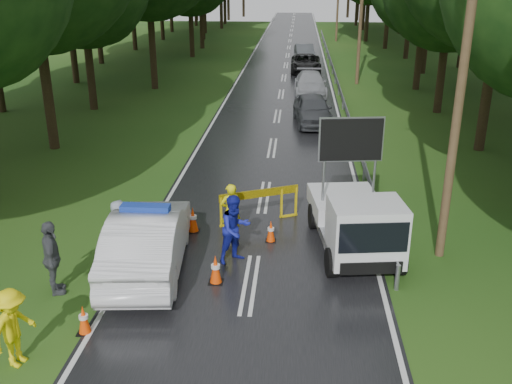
# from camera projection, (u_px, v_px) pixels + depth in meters

# --- Properties ---
(ground) EXTENTS (160.00, 160.00, 0.00)m
(ground) POSITION_uv_depth(u_px,v_px,m) (250.00, 284.00, 14.61)
(ground) COLOR #1C4714
(ground) RESTS_ON ground
(road) EXTENTS (7.00, 140.00, 0.02)m
(road) POSITION_uv_depth(u_px,v_px,m) (284.00, 78.00, 42.47)
(road) COLOR black
(road) RESTS_ON ground
(guardrail) EXTENTS (0.12, 60.06, 0.70)m
(guardrail) POSITION_uv_depth(u_px,v_px,m) (334.00, 72.00, 41.71)
(guardrail) COLOR gray
(guardrail) RESTS_ON ground
(utility_pole_near) EXTENTS (1.40, 0.24, 10.00)m
(utility_pole_near) POSITION_uv_depth(u_px,v_px,m) (463.00, 75.00, 14.26)
(utility_pole_near) COLOR #4C3923
(utility_pole_near) RESTS_ON ground
(utility_pole_mid) EXTENTS (1.40, 0.24, 10.00)m
(utility_pole_mid) POSITION_uv_depth(u_px,v_px,m) (361.00, 9.00, 38.42)
(utility_pole_mid) COLOR #4C3923
(utility_pole_mid) RESTS_ON ground
(police_sedan) EXTENTS (2.28, 5.30, 1.87)m
(police_sedan) POSITION_uv_depth(u_px,v_px,m) (148.00, 240.00, 15.04)
(police_sedan) COLOR silver
(police_sedan) RESTS_ON ground
(work_truck) EXTENTS (2.58, 4.75, 3.62)m
(work_truck) POSITION_uv_depth(u_px,v_px,m) (356.00, 221.00, 15.88)
(work_truck) COLOR gray
(work_truck) RESTS_ON ground
(barrier) EXTENTS (2.42, 1.15, 1.09)m
(barrier) POSITION_uv_depth(u_px,v_px,m) (259.00, 198.00, 17.94)
(barrier) COLOR #DCBC0C
(barrier) RESTS_ON ground
(officer) EXTENTS (0.74, 0.63, 1.70)m
(officer) POSITION_uv_depth(u_px,v_px,m) (231.00, 211.00, 16.87)
(officer) COLOR #F9F00D
(officer) RESTS_ON ground
(civilian) EXTENTS (1.19, 1.17, 1.93)m
(civilian) POSITION_uv_depth(u_px,v_px,m) (235.00, 229.00, 15.43)
(civilian) COLOR #171E97
(civilian) RESTS_ON ground
(bystander_left) EXTENTS (0.89, 1.23, 1.72)m
(bystander_left) POSITION_uv_depth(u_px,v_px,m) (13.00, 328.00, 11.35)
(bystander_left) COLOR yellow
(bystander_left) RESTS_ON ground
(bystander_mid) EXTENTS (0.87, 1.22, 1.93)m
(bystander_mid) POSITION_uv_depth(u_px,v_px,m) (52.00, 258.00, 13.87)
(bystander_mid) COLOR #45484E
(bystander_mid) RESTS_ON ground
(bystander_right) EXTENTS (0.89, 0.73, 1.57)m
(bystander_right) POSITION_uv_depth(u_px,v_px,m) (120.00, 227.00, 15.98)
(bystander_right) COLOR #8A93A5
(bystander_right) RESTS_ON ground
(queue_car_first) EXTENTS (2.26, 4.65, 1.53)m
(queue_car_first) POSITION_uv_depth(u_px,v_px,m) (313.00, 110.00, 29.52)
(queue_car_first) COLOR #383A3E
(queue_car_first) RESTS_ON ground
(queue_car_second) EXTENTS (2.11, 4.90, 1.41)m
(queue_car_second) POSITION_uv_depth(u_px,v_px,m) (310.00, 84.00, 36.59)
(queue_car_second) COLOR #98999F
(queue_car_second) RESTS_ON ground
(queue_car_third) EXTENTS (2.34, 5.01, 1.39)m
(queue_car_third) POSITION_uv_depth(u_px,v_px,m) (306.00, 63.00, 44.63)
(queue_car_third) COLOR black
(queue_car_third) RESTS_ON ground
(queue_car_fourth) EXTENTS (1.92, 4.48, 1.44)m
(queue_car_fourth) POSITION_uv_depth(u_px,v_px,m) (304.00, 53.00, 50.20)
(queue_car_fourth) COLOR #383C3F
(queue_car_fourth) RESTS_ON ground
(cone_near_left) EXTENTS (0.33, 0.33, 0.70)m
(cone_near_left) POSITION_uv_depth(u_px,v_px,m) (84.00, 320.00, 12.52)
(cone_near_left) COLOR black
(cone_near_left) RESTS_ON ground
(cone_center) EXTENTS (0.38, 0.38, 0.79)m
(cone_center) POSITION_uv_depth(u_px,v_px,m) (216.00, 270.00, 14.53)
(cone_center) COLOR black
(cone_center) RESTS_ON ground
(cone_far) EXTENTS (0.32, 0.32, 0.68)m
(cone_far) POSITION_uv_depth(u_px,v_px,m) (271.00, 231.00, 16.78)
(cone_far) COLOR black
(cone_far) RESTS_ON ground
(cone_left_mid) EXTENTS (0.39, 0.39, 0.82)m
(cone_left_mid) POSITION_uv_depth(u_px,v_px,m) (193.00, 220.00, 17.39)
(cone_left_mid) COLOR black
(cone_left_mid) RESTS_ON ground
(cone_right) EXTENTS (0.33, 0.33, 0.69)m
(cone_right) POSITION_uv_depth(u_px,v_px,m) (378.00, 250.00, 15.64)
(cone_right) COLOR black
(cone_right) RESTS_ON ground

